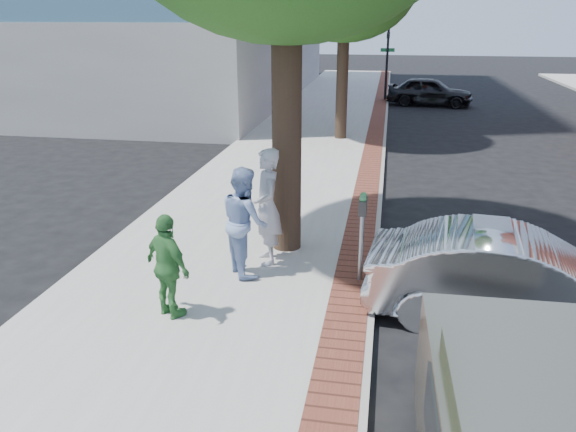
% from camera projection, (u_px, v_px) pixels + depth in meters
% --- Properties ---
extents(ground, '(120.00, 120.00, 0.00)m').
position_uv_depth(ground, '(303.00, 305.00, 8.67)').
color(ground, black).
rests_on(ground, ground).
extents(sidewalk, '(5.00, 60.00, 0.15)m').
position_uv_depth(sidewalk, '(294.00, 167.00, 16.31)').
color(sidewalk, '#9E9991').
rests_on(sidewalk, ground).
extents(brick_strip, '(0.60, 60.00, 0.01)m').
position_uv_depth(brick_strip, '(370.00, 167.00, 15.92)').
color(brick_strip, brown).
rests_on(brick_strip, sidewalk).
extents(curb, '(0.10, 60.00, 0.15)m').
position_uv_depth(curb, '(382.00, 171.00, 15.89)').
color(curb, gray).
rests_on(curb, ground).
extents(office_base, '(18.20, 22.20, 4.00)m').
position_uv_depth(office_base, '(129.00, 59.00, 30.54)').
color(office_base, gray).
rests_on(office_base, ground).
extents(signal_near, '(0.70, 0.15, 3.80)m').
position_uv_depth(signal_near, '(387.00, 57.00, 28.16)').
color(signal_near, black).
rests_on(signal_near, ground).
extents(parking_meter, '(0.12, 0.32, 1.47)m').
position_uv_depth(parking_meter, '(362.00, 219.00, 8.79)').
color(parking_meter, gray).
rests_on(parking_meter, sidewalk).
extents(person_gray, '(0.73, 0.86, 2.01)m').
position_uv_depth(person_gray, '(267.00, 207.00, 9.51)').
color(person_gray, '#ADACB1').
rests_on(person_gray, sidewalk).
extents(person_officer, '(1.06, 1.11, 1.81)m').
position_uv_depth(person_officer, '(244.00, 221.00, 9.15)').
color(person_officer, '#7B93BF').
rests_on(person_officer, sidewalk).
extents(person_green, '(0.96, 0.80, 1.53)m').
position_uv_depth(person_green, '(168.00, 267.00, 7.81)').
color(person_green, '#397E3B').
rests_on(person_green, sidewalk).
extents(sedan_silver, '(4.28, 1.85, 1.37)m').
position_uv_depth(sedan_silver, '(514.00, 279.00, 7.97)').
color(sedan_silver, silver).
rests_on(sedan_silver, ground).
extents(bg_car, '(4.29, 2.18, 1.40)m').
position_uv_depth(bg_car, '(430.00, 91.00, 27.65)').
color(bg_car, black).
rests_on(bg_car, ground).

